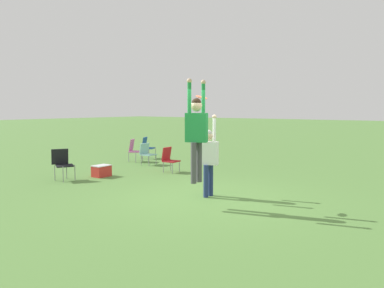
% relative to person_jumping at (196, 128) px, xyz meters
% --- Properties ---
extents(ground_plane, '(120.00, 120.00, 0.00)m').
position_rel_person_jumping_xyz_m(ground_plane, '(0.61, 0.25, -1.70)').
color(ground_plane, '#56843D').
extents(person_jumping, '(0.61, 0.49, 2.17)m').
position_rel_person_jumping_xyz_m(person_jumping, '(0.00, 0.00, 0.00)').
color(person_jumping, '#4C4C51').
rests_on(person_jumping, ground_plane).
extents(person_defending, '(0.61, 0.50, 1.96)m').
position_rel_person_jumping_xyz_m(person_defending, '(0.99, 0.35, -0.67)').
color(person_defending, navy).
rests_on(person_defending, ground_plane).
extents(frisbee, '(0.26, 0.25, 0.09)m').
position_rel_person_jumping_xyz_m(frisbee, '(0.47, 0.20, 0.65)').
color(frisbee, '#E04C23').
extents(camping_chair_1, '(0.46, 0.49, 0.80)m').
position_rel_person_jumping_xyz_m(camping_chair_1, '(3.84, 5.00, -1.23)').
color(camping_chair_1, gray).
rests_on(camping_chair_1, ground_plane).
extents(camping_chair_2, '(0.61, 0.67, 0.89)m').
position_rel_person_jumping_xyz_m(camping_chair_2, '(4.14, 5.97, -1.19)').
color(camping_chair_2, gray).
rests_on(camping_chair_2, ground_plane).
extents(camping_chair_3, '(0.64, 0.71, 0.92)m').
position_rel_person_jumping_xyz_m(camping_chair_3, '(0.18, 4.95, -1.16)').
color(camping_chair_3, gray).
rests_on(camping_chair_3, ground_plane).
extents(camping_chair_4, '(0.63, 0.69, 0.89)m').
position_rel_person_jumping_xyz_m(camping_chair_4, '(5.13, 6.20, -1.17)').
color(camping_chair_4, gray).
rests_on(camping_chair_4, ground_plane).
extents(camping_chair_5, '(0.48, 0.51, 0.82)m').
position_rel_person_jumping_xyz_m(camping_chair_5, '(3.09, 3.30, -1.23)').
color(camping_chair_5, gray).
rests_on(camping_chair_5, ground_plane).
extents(cooler_box, '(0.52, 0.38, 0.36)m').
position_rel_person_jumping_xyz_m(cooler_box, '(1.22, 4.47, -1.52)').
color(cooler_box, red).
rests_on(cooler_box, ground_plane).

